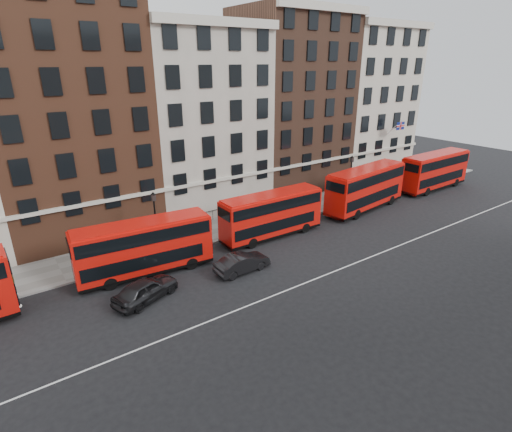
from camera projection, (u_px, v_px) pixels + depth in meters
ground at (308, 265)px, 32.16m from camera, size 120.00×120.00×0.00m
pavement at (238, 224)px, 40.13m from camera, size 80.00×5.00×0.15m
kerb at (252, 232)px, 38.23m from camera, size 80.00×0.30×0.16m
road_centre_line at (325, 275)px, 30.63m from camera, size 70.00×0.12×0.01m
building_terrace at (196, 113)px, 41.91m from camera, size 64.00×11.95×22.00m
bus_b at (144, 247)px, 30.04m from camera, size 10.36×3.37×4.28m
bus_c at (271, 214)px, 36.54m from camera, size 10.08×2.61×4.21m
bus_d at (366, 187)px, 43.34m from camera, size 11.41×4.08×4.69m
bus_e at (435, 170)px, 50.33m from camera, size 11.06×2.90×4.62m
car_rear at (146, 289)px, 27.20m from camera, size 5.11×3.41×1.62m
car_front at (242, 263)px, 30.92m from camera, size 4.53×1.71×1.48m
lamp_post_left at (156, 219)px, 33.11m from camera, size 0.44×0.44×5.33m
lamp_post_right at (350, 176)px, 45.52m from camera, size 0.44×0.44×5.33m
traffic_light at (398, 172)px, 49.48m from camera, size 0.25×0.45×3.27m
iron_railings at (226, 212)px, 41.60m from camera, size 6.60×0.06×1.00m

